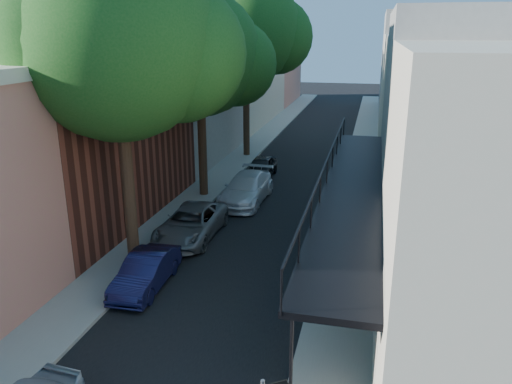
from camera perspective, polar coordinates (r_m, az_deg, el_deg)
The scene contains 12 objects.
road_surface at distance 36.77m, azimuth 5.86°, elevation 4.87°, with size 6.00×64.00×0.01m, color black.
sidewalk_left at distance 37.46m, azimuth -0.23°, elevation 5.30°, with size 2.00×64.00×0.12m, color gray.
sidewalk_right at distance 36.47m, azimuth 12.12°, elevation 4.55°, with size 2.00×64.00×0.12m, color gray.
buildings_left at distance 37.15m, azimuth -8.88°, elevation 12.61°, with size 10.10×59.10×12.00m.
buildings_right at distance 35.50m, azimuth 20.76°, elevation 10.61°, with size 9.80×55.00×10.00m.
oak_near at distance 17.69m, azimuth -13.95°, elevation 16.23°, with size 7.48×6.80×11.42m.
oak_mid at distance 25.10m, azimuth -5.46°, elevation 15.13°, with size 6.60×6.00×10.20m.
oak_far at distance 33.75m, azimuth -0.28°, elevation 17.94°, with size 7.70×7.00×11.90m.
parked_car_b at distance 17.26m, azimuth -12.47°, elevation -8.88°, with size 1.24×3.57×1.18m, color #121238.
parked_car_c at distance 20.91m, azimuth -7.44°, elevation -3.58°, with size 2.11×4.58×1.27m, color slate.
parked_car_d at distance 25.08m, azimuth -1.10°, elevation 0.41°, with size 1.97×4.84×1.40m, color silver.
parked_car_e at distance 29.37m, azimuth 0.61°, elevation 2.85°, with size 1.44×3.58×1.22m, color black.
Camera 1 is at (4.59, -5.53, 8.25)m, focal length 35.00 mm.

